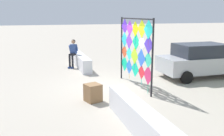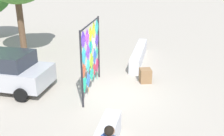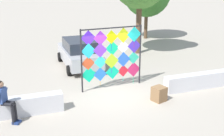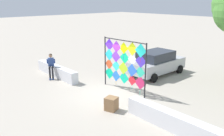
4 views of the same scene
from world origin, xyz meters
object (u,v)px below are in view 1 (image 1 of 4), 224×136
Objects in this scene: parked_car at (202,60)px; cardboard_box_large at (93,93)px; kite_display_rack at (135,47)px; seated_vendor at (73,51)px.

parked_car is 6.72× the size of cardboard_box_large.
kite_display_rack reaches higher than parked_car.
parked_car is at bearing 54.34° from seated_vendor.
parked_car is 6.07m from cardboard_box_large.
kite_display_rack is 3.81m from parked_car.
kite_display_rack is 5.01m from seated_vendor.
kite_display_rack is 1.90× the size of seated_vendor.
seated_vendor is 5.93m from cardboard_box_large.
seated_vendor is 6.81m from parked_car.
cardboard_box_large is at bearing -71.50° from parked_car.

